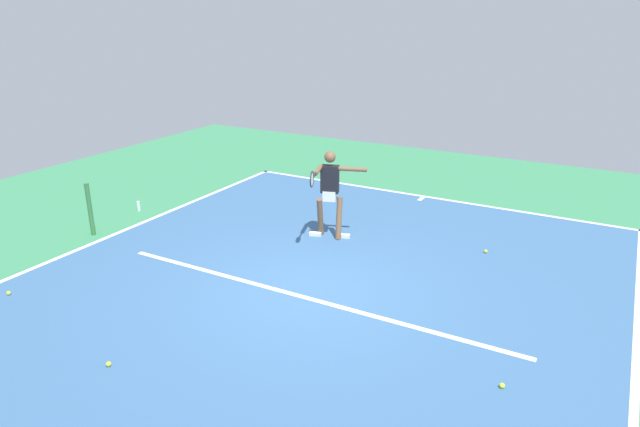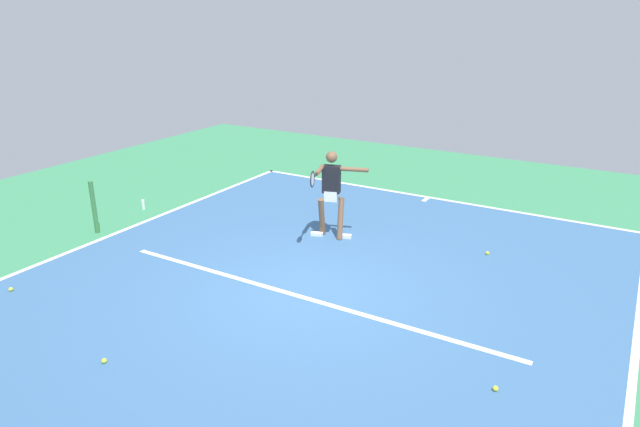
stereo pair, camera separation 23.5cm
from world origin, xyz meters
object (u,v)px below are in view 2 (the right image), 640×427
tennis_player (331,189)px  tennis_ball_centre_court (11,289)px  tennis_ball_near_service_line (104,361)px  tennis_ball_near_player (487,253)px  tennis_ball_far_corner (495,389)px  water_bottle (143,205)px  net_post (94,207)px

tennis_player → tennis_ball_centre_court: (3.27, 4.53, -0.96)m
tennis_player → tennis_ball_near_service_line: bearing=66.8°
tennis_ball_near_service_line → tennis_ball_near_player: size_ratio=1.00×
tennis_ball_near_service_line → tennis_ball_near_player: 6.67m
tennis_ball_far_corner → tennis_player: bearing=-38.2°
tennis_ball_near_service_line → water_bottle: water_bottle is taller
tennis_ball_near_service_line → tennis_ball_centre_court: bearing=-11.0°
net_post → water_bottle: (0.28, -1.47, -0.43)m
tennis_player → tennis_ball_far_corner: (-3.98, 3.14, -0.96)m
tennis_player → water_bottle: tennis_player is taller
tennis_ball_far_corner → tennis_ball_near_service_line: size_ratio=1.00×
tennis_ball_far_corner → water_bottle: water_bottle is taller
tennis_ball_far_corner → net_post: bearing=-6.9°
tennis_ball_centre_court → tennis_ball_near_player: (-6.14, -5.26, 0.00)m
net_post → tennis_ball_near_service_line: size_ratio=16.21×
tennis_ball_far_corner → tennis_ball_centre_court: same height
water_bottle → net_post: bearing=100.7°
net_post → tennis_player: size_ratio=0.62×
tennis_ball_near_service_line → tennis_player: bearing=-94.6°
tennis_ball_far_corner → water_bottle: 8.77m
net_post → tennis_ball_near_player: bearing=-157.7°
tennis_ball_near_player → water_bottle: bearing=10.9°
tennis_ball_far_corner → tennis_ball_near_player: 4.02m
tennis_ball_near_service_line → tennis_ball_far_corner: bearing=-156.0°
net_post → tennis_player: (-4.16, -2.16, 0.46)m
net_post → tennis_ball_centre_court: size_ratio=16.21×
tennis_ball_centre_court → tennis_ball_near_service_line: size_ratio=1.00×
tennis_ball_far_corner → water_bottle: bearing=-16.2°
tennis_ball_far_corner → tennis_ball_near_service_line: bearing=24.0°
tennis_ball_far_corner → tennis_ball_near_player: bearing=-73.9°
net_post → tennis_ball_far_corner: (-8.15, 0.98, -0.50)m
tennis_ball_centre_court → tennis_ball_near_service_line: same height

